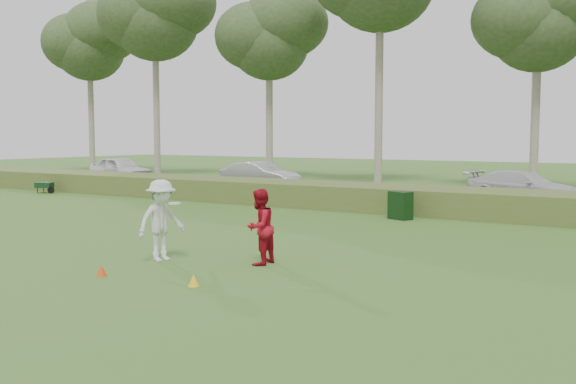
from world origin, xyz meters
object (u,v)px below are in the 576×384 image
Objects in this scene: cone_yellow at (194,280)px; car_left at (120,169)px; player_white at (161,220)px; cone_orange at (101,270)px; car_mid at (260,176)px; player_red at (259,227)px; utility_cabinet at (400,205)px; car_right at (524,187)px.

cone_yellow is 26.93m from car_left.
player_white is 1.97m from cone_orange.
car_mid is (-8.44, 17.67, 0.65)m from cone_orange.
car_mid is at bearing 115.52° from cone_orange.
utility_cabinet is at bearing 179.67° from player_red.
player_white reaches higher than car_left.
player_white reaches higher than car_mid.
cone_orange is at bearing -171.94° from cone_yellow.
car_mid is at bearing 121.27° from cone_yellow.
car_mid is (9.94, -0.08, -0.05)m from car_left.
cone_orange is at bearing -39.94° from player_red.
car_right is (2.49, 6.68, 0.26)m from utility_cabinet.
car_right reaches higher than cone_orange.
car_mid is (-10.10, 6.43, 0.30)m from utility_cabinet.
cone_yellow is (2.11, 0.30, 0.00)m from cone_orange.
car_left reaches higher than car_mid.
cone_yellow is 0.05× the size of car_left.
cone_orange is at bearing -77.03° from utility_cabinet.
player_red is at bearing -118.55° from car_left.
utility_cabinet is at bearing -117.71° from car_mid.
car_mid reaches higher than car_right.
cone_yellow is at bearing 8.06° from cone_orange.
cone_orange is at bearing -149.70° from car_mid.
car_right is at bearing -1.28° from player_white.
car_left is at bearing -176.62° from utility_cabinet.
player_white is at bearing -122.99° from car_left.
car_right is (22.53, 0.16, -0.10)m from car_left.
utility_cabinet is (-0.45, 10.94, 0.35)m from cone_yellow.
cone_orange is at bearing -125.90° from car_left.
cone_yellow is at bearing -122.32° from car_left.
utility_cabinet is 21.08m from car_left.
car_left is at bearing 94.30° from car_mid.
cone_yellow is at bearing -143.96° from car_mid.
player_red reaches higher than car_left.
player_white reaches higher than car_right.
car_right reaches higher than cone_yellow.
cone_orange is 0.24× the size of utility_cabinet.
cone_yellow is 17.75m from car_right.
car_left reaches higher than utility_cabinet.
player_white is 1.94× the size of utility_cabinet.
car_left is 0.98× the size of car_right.
player_red reaches higher than cone_yellow.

